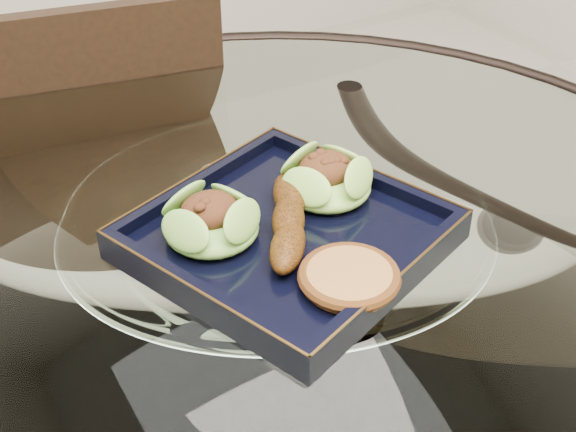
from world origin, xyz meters
TOP-DOWN VIEW (x-y plane):
  - dining_table at (-0.00, -0.00)m, footprint 1.13×1.13m
  - dining_chair at (-0.04, 0.37)m, footprint 0.44×0.44m
  - navy_plate at (0.01, 0.00)m, footprint 0.35×0.35m
  - lettuce_wrap_left at (-0.06, 0.03)m, footprint 0.10×0.10m
  - lettuce_wrap_right at (0.08, 0.04)m, footprint 0.10×0.10m
  - roasted_plantain at (0.01, 0.00)m, footprint 0.11×0.15m
  - crumb_patty at (0.02, -0.10)m, footprint 0.09×0.09m

SIDE VIEW (x-z plane):
  - dining_chair at x=-0.04m, z-range 0.05..0.92m
  - dining_table at x=0.00m, z-range 0.21..0.98m
  - navy_plate at x=0.01m, z-range 0.76..0.78m
  - crumb_patty at x=0.02m, z-range 0.78..0.80m
  - roasted_plantain at x=0.01m, z-range 0.78..0.81m
  - lettuce_wrap_left at x=-0.06m, z-range 0.78..0.82m
  - lettuce_wrap_right at x=0.08m, z-range 0.78..0.82m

